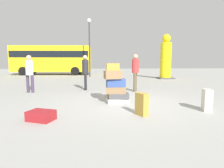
% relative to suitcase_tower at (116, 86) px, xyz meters
% --- Properties ---
extents(ground_plane, '(80.00, 80.00, 0.00)m').
position_rel_suitcase_tower_xyz_m(ground_plane, '(0.23, -0.09, -0.52)').
color(ground_plane, '#9E9E99').
extents(suitcase_tower, '(0.79, 0.54, 1.24)m').
position_rel_suitcase_tower_xyz_m(suitcase_tower, '(0.00, 0.00, 0.00)').
color(suitcase_tower, beige).
rests_on(suitcase_tower, ground).
extents(suitcase_maroon_upright_blue, '(0.64, 0.55, 0.21)m').
position_rel_suitcase_tower_xyz_m(suitcase_maroon_upright_blue, '(-1.83, -1.62, -0.41)').
color(suitcase_maroon_upright_blue, maroon).
rests_on(suitcase_maroon_upright_blue, ground).
extents(suitcase_tan_foreground_near, '(0.28, 0.36, 0.54)m').
position_rel_suitcase_tower_xyz_m(suitcase_tan_foreground_near, '(0.44, -1.45, -0.25)').
color(suitcase_tan_foreground_near, '#B28C33').
rests_on(suitcase_tan_foreground_near, ground).
extents(suitcase_cream_behind_tower, '(0.30, 0.42, 0.57)m').
position_rel_suitcase_tower_xyz_m(suitcase_cream_behind_tower, '(2.25, -1.22, -0.23)').
color(suitcase_cream_behind_tower, beige).
rests_on(suitcase_cream_behind_tower, ground).
extents(suitcase_tan_white_trunk, '(0.63, 0.55, 0.31)m').
position_rel_suitcase_tower_xyz_m(suitcase_tan_white_trunk, '(0.12, 0.96, -0.36)').
color(suitcase_tan_white_trunk, '#B28C33').
rests_on(suitcase_tan_white_trunk, ground).
extents(person_bearded_onlooker, '(0.33, 0.30, 1.59)m').
position_rel_suitcase_tower_xyz_m(person_bearded_onlooker, '(-3.39, 2.35, 0.42)').
color(person_bearded_onlooker, '#3F334C').
rests_on(person_bearded_onlooker, ground).
extents(person_tourist_with_camera, '(0.30, 0.32, 1.65)m').
position_rel_suitcase_tower_xyz_m(person_tourist_with_camera, '(1.15, 2.26, 0.47)').
color(person_tourist_with_camera, brown).
rests_on(person_tourist_with_camera, ground).
extents(person_passerby_in_red, '(0.30, 0.34, 1.62)m').
position_rel_suitcase_tower_xyz_m(person_passerby_in_red, '(-1.08, 2.90, 0.45)').
color(person_passerby_in_red, black).
rests_on(person_passerby_in_red, ground).
extents(yellow_dummy_statue, '(1.23, 1.23, 3.61)m').
position_rel_suitcase_tower_xyz_m(yellow_dummy_statue, '(5.18, 8.68, 1.08)').
color(yellow_dummy_statue, yellow).
rests_on(yellow_dummy_statue, ground).
extents(parked_bus, '(8.66, 3.26, 3.15)m').
position_rel_suitcase_tower_xyz_m(parked_bus, '(-5.32, 15.28, 1.32)').
color(parked_bus, yellow).
rests_on(parked_bus, ground).
extents(lamp_post, '(0.36, 0.36, 5.40)m').
position_rel_suitcase_tower_xyz_m(lamp_post, '(-1.07, 11.70, 3.07)').
color(lamp_post, '#333338').
rests_on(lamp_post, ground).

